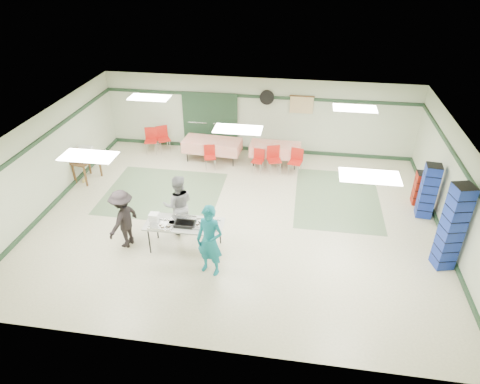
# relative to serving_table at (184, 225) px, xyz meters

# --- Properties ---
(floor) EXTENTS (11.00, 11.00, 0.00)m
(floor) POSITION_rel_serving_table_xyz_m (1.09, 1.53, -0.72)
(floor) COLOR beige
(floor) RESTS_ON ground
(ceiling) EXTENTS (11.00, 11.00, 0.00)m
(ceiling) POSITION_rel_serving_table_xyz_m (1.09, 1.53, 1.98)
(ceiling) COLOR white
(ceiling) RESTS_ON wall_back
(wall_back) EXTENTS (11.00, 0.00, 11.00)m
(wall_back) POSITION_rel_serving_table_xyz_m (1.09, 6.03, 0.63)
(wall_back) COLOR #B8C4A7
(wall_back) RESTS_ON floor
(wall_front) EXTENTS (11.00, 0.00, 11.00)m
(wall_front) POSITION_rel_serving_table_xyz_m (1.09, -2.97, 0.63)
(wall_front) COLOR #B8C4A7
(wall_front) RESTS_ON floor
(wall_left) EXTENTS (0.00, 9.00, 9.00)m
(wall_left) POSITION_rel_serving_table_xyz_m (-4.41, 1.53, 0.63)
(wall_left) COLOR #B8C4A7
(wall_left) RESTS_ON floor
(wall_right) EXTENTS (0.00, 9.00, 9.00)m
(wall_right) POSITION_rel_serving_table_xyz_m (6.59, 1.53, 0.63)
(wall_right) COLOR #B8C4A7
(wall_right) RESTS_ON floor
(trim_back) EXTENTS (11.00, 0.06, 0.10)m
(trim_back) POSITION_rel_serving_table_xyz_m (1.09, 6.00, 1.33)
(trim_back) COLOR #1E3723
(trim_back) RESTS_ON wall_back
(baseboard_back) EXTENTS (11.00, 0.06, 0.12)m
(baseboard_back) POSITION_rel_serving_table_xyz_m (1.09, 6.00, -0.66)
(baseboard_back) COLOR #1E3723
(baseboard_back) RESTS_ON floor
(trim_left) EXTENTS (0.06, 9.00, 0.10)m
(trim_left) POSITION_rel_serving_table_xyz_m (-4.38, 1.53, 1.33)
(trim_left) COLOR #1E3723
(trim_left) RESTS_ON wall_back
(baseboard_left) EXTENTS (0.06, 9.00, 0.12)m
(baseboard_left) POSITION_rel_serving_table_xyz_m (-4.38, 1.53, -0.66)
(baseboard_left) COLOR #1E3723
(baseboard_left) RESTS_ON floor
(trim_right) EXTENTS (0.06, 9.00, 0.10)m
(trim_right) POSITION_rel_serving_table_xyz_m (6.56, 1.53, 1.33)
(trim_right) COLOR #1E3723
(trim_right) RESTS_ON wall_back
(baseboard_right) EXTENTS (0.06, 9.00, 0.12)m
(baseboard_right) POSITION_rel_serving_table_xyz_m (6.56, 1.53, -0.66)
(baseboard_right) COLOR #1E3723
(baseboard_right) RESTS_ON floor
(green_patch_a) EXTENTS (3.50, 3.00, 0.01)m
(green_patch_a) POSITION_rel_serving_table_xyz_m (-1.41, 2.53, -0.71)
(green_patch_a) COLOR #5F7857
(green_patch_a) RESTS_ON floor
(green_patch_b) EXTENTS (2.50, 3.50, 0.01)m
(green_patch_b) POSITION_rel_serving_table_xyz_m (3.89, 3.03, -0.71)
(green_patch_b) COLOR #5F7857
(green_patch_b) RESTS_ON floor
(double_door_left) EXTENTS (0.90, 0.06, 2.10)m
(double_door_left) POSITION_rel_serving_table_xyz_m (-1.11, 5.97, 0.33)
(double_door_left) COLOR gray
(double_door_left) RESTS_ON floor
(double_door_right) EXTENTS (0.90, 0.06, 2.10)m
(double_door_right) POSITION_rel_serving_table_xyz_m (-0.16, 5.97, 0.33)
(double_door_right) COLOR gray
(double_door_right) RESTS_ON floor
(door_frame) EXTENTS (2.00, 0.03, 2.15)m
(door_frame) POSITION_rel_serving_table_xyz_m (-0.64, 5.95, 0.33)
(door_frame) COLOR #1E3723
(door_frame) RESTS_ON floor
(wall_fan) EXTENTS (0.50, 0.10, 0.50)m
(wall_fan) POSITION_rel_serving_table_xyz_m (1.39, 5.97, 1.33)
(wall_fan) COLOR black
(wall_fan) RESTS_ON wall_back
(scroll_banner) EXTENTS (0.80, 0.02, 0.60)m
(scroll_banner) POSITION_rel_serving_table_xyz_m (2.59, 5.97, 1.13)
(scroll_banner) COLOR beige
(scroll_banner) RESTS_ON wall_back
(serving_table) EXTENTS (1.94, 0.81, 0.76)m
(serving_table) POSITION_rel_serving_table_xyz_m (0.00, 0.00, 0.00)
(serving_table) COLOR #A5A4A0
(serving_table) RESTS_ON floor
(sheet_tray_right) EXTENTS (0.61, 0.47, 0.02)m
(sheet_tray_right) POSITION_rel_serving_table_xyz_m (0.57, 0.00, 0.05)
(sheet_tray_right) COLOR silver
(sheet_tray_right) RESTS_ON serving_table
(sheet_tray_mid) EXTENTS (0.63, 0.48, 0.02)m
(sheet_tray_mid) POSITION_rel_serving_table_xyz_m (-0.08, 0.08, 0.05)
(sheet_tray_mid) COLOR silver
(sheet_tray_mid) RESTS_ON serving_table
(sheet_tray_left) EXTENTS (0.59, 0.45, 0.02)m
(sheet_tray_left) POSITION_rel_serving_table_xyz_m (-0.53, -0.17, 0.05)
(sheet_tray_left) COLOR silver
(sheet_tray_left) RESTS_ON serving_table
(baking_pan) EXTENTS (0.51, 0.32, 0.08)m
(baking_pan) POSITION_rel_serving_table_xyz_m (0.04, -0.07, 0.08)
(baking_pan) COLOR black
(baking_pan) RESTS_ON serving_table
(foam_box_stack) EXTENTS (0.23, 0.21, 0.21)m
(foam_box_stack) POSITION_rel_serving_table_xyz_m (-0.76, 0.00, 0.15)
(foam_box_stack) COLOR white
(foam_box_stack) RESTS_ON serving_table
(volunteer_teal) EXTENTS (0.75, 0.60, 1.79)m
(volunteer_teal) POSITION_rel_serving_table_xyz_m (0.81, -0.76, 0.18)
(volunteer_teal) COLOR #147A8E
(volunteer_teal) RESTS_ON floor
(volunteer_grey) EXTENTS (0.96, 0.85, 1.66)m
(volunteer_grey) POSITION_rel_serving_table_xyz_m (-0.34, 0.70, 0.11)
(volunteer_grey) COLOR gray
(volunteer_grey) RESTS_ON floor
(volunteer_dark) EXTENTS (0.84, 1.14, 1.58)m
(volunteer_dark) POSITION_rel_serving_table_xyz_m (-1.54, -0.09, 0.07)
(volunteer_dark) COLOR black
(volunteer_dark) RESTS_ON floor
(dining_table_a) EXTENTS (1.72, 0.80, 0.77)m
(dining_table_a) POSITION_rel_serving_table_xyz_m (1.82, 5.00, -0.15)
(dining_table_a) COLOR red
(dining_table_a) RESTS_ON floor
(dining_table_b) EXTENTS (2.03, 1.01, 0.77)m
(dining_table_b) POSITION_rel_serving_table_xyz_m (-0.38, 5.00, -0.15)
(dining_table_b) COLOR red
(dining_table_b) RESTS_ON floor
(chair_a) EXTENTS (0.54, 0.54, 0.92)m
(chair_a) POSITION_rel_serving_table_xyz_m (1.82, 4.44, -0.15)
(chair_a) COLOR red
(chair_a) RESTS_ON floor
(chair_b) EXTENTS (0.42, 0.42, 0.78)m
(chair_b) POSITION_rel_serving_table_xyz_m (1.31, 4.43, -0.24)
(chair_b) COLOR red
(chair_b) RESTS_ON floor
(chair_c) EXTENTS (0.49, 0.49, 0.88)m
(chair_c) POSITION_rel_serving_table_xyz_m (2.56, 4.44, -0.18)
(chair_c) COLOR red
(chair_c) RESTS_ON floor
(chair_d) EXTENTS (0.46, 0.46, 0.80)m
(chair_d) POSITION_rel_serving_table_xyz_m (-0.34, 4.43, -0.23)
(chair_d) COLOR red
(chair_d) RESTS_ON floor
(chair_loose_a) EXTENTS (0.60, 0.60, 0.93)m
(chair_loose_a) POSITION_rel_serving_table_xyz_m (-2.32, 5.48, -0.14)
(chair_loose_a) COLOR red
(chair_loose_a) RESTS_ON floor
(chair_loose_b) EXTENTS (0.51, 0.51, 0.92)m
(chair_loose_b) POSITION_rel_serving_table_xyz_m (-2.69, 5.29, -0.15)
(chair_loose_b) COLOR red
(chair_loose_b) RESTS_ON floor
(crate_stack_blue_a) EXTENTS (0.45, 0.45, 1.60)m
(crate_stack_blue_a) POSITION_rel_serving_table_xyz_m (6.24, 2.48, 0.08)
(crate_stack_blue_a) COLOR navy
(crate_stack_blue_a) RESTS_ON floor
(crate_stack_red) EXTENTS (0.40, 0.40, 1.01)m
(crate_stack_red) POSITION_rel_serving_table_xyz_m (6.24, 3.13, -0.21)
(crate_stack_red) COLOR #A52210
(crate_stack_red) RESTS_ON floor
(crate_stack_blue_b) EXTENTS (0.52, 0.52, 2.22)m
(crate_stack_blue_b) POSITION_rel_serving_table_xyz_m (6.24, 0.30, 0.39)
(crate_stack_blue_b) COLOR navy
(crate_stack_blue_b) RESTS_ON floor
(printer_table) EXTENTS (0.76, 0.98, 0.74)m
(printer_table) POSITION_rel_serving_table_xyz_m (-4.06, 2.97, -0.08)
(printer_table) COLOR brown
(printer_table) RESTS_ON floor
(office_printer) EXTENTS (0.53, 0.47, 0.40)m
(office_printer) POSITION_rel_serving_table_xyz_m (-4.06, 2.94, 0.23)
(office_printer) COLOR beige
(office_printer) RESTS_ON printer_table
(broom) EXTENTS (0.07, 0.20, 1.22)m
(broom) POSITION_rel_serving_table_xyz_m (-4.14, 2.89, -0.08)
(broom) COLOR brown
(broom) RESTS_ON floor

